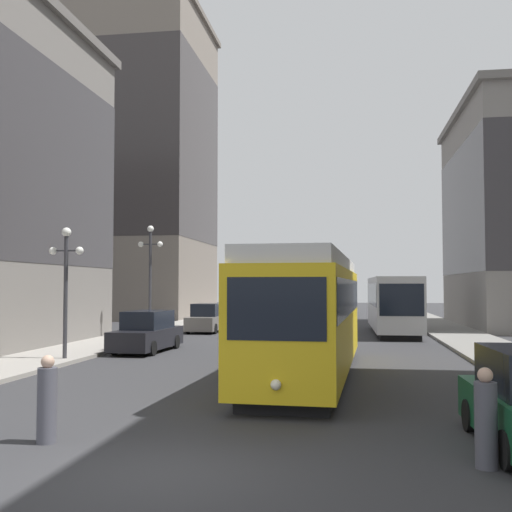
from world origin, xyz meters
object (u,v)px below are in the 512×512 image
Objects in this scene: transit_bus at (393,302)px; pedestrian_crossing_near at (47,402)px; parked_car_left_near at (147,333)px; parked_car_left_mid at (207,319)px; pedestrian_on_sidewalk at (486,421)px; lamp_post_left_far at (150,264)px; streetcar at (310,312)px; lamp_post_left_near at (66,271)px.

pedestrian_crossing_near is (-8.24, -27.85, -1.18)m from transit_bus.
transit_bus is 2.25× the size of parked_car_left_near.
parked_car_left_mid is 2.71× the size of pedestrian_on_sidewalk.
lamp_post_left_far is at bearing -156.89° from transit_bus.
parked_car_left_mid is 6.81m from lamp_post_left_far.
pedestrian_on_sidewalk is (-0.42, -28.29, -1.19)m from transit_bus.
parked_car_left_mid is 30.10m from pedestrian_on_sidewalk.
transit_bus reaches higher than parked_car_left_mid.
streetcar is 10.33m from pedestrian_crossing_near.
parked_car_left_mid is 16.22m from lamp_post_left_near.
lamp_post_left_far is (-13.09, 22.30, 3.38)m from pedestrian_on_sidewalk.
transit_bus is 6.89× the size of pedestrian_crossing_near.
pedestrian_on_sidewalk is at bearing 146.14° from pedestrian_crossing_near.
pedestrian_on_sidewalk is at bearing -67.26° from parked_car_left_mid.
streetcar reaches higher than parked_car_left_near.
streetcar reaches higher than transit_bus.
streetcar is 2.73× the size of lamp_post_left_near.
pedestrian_on_sidewalk is at bearing -59.58° from lamp_post_left_far.
parked_car_left_near is 5.31m from lamp_post_left_near.
lamp_post_left_near is 0.83× the size of lamp_post_left_far.
lamp_post_left_far is (-9.62, 12.59, 2.03)m from streetcar.
lamp_post_left_far reaches higher than pedestrian_on_sidewalk.
transit_bus is at bearing 48.70° from parked_car_left_near.
streetcar is 10.01m from lamp_post_left_near.
lamp_post_left_far is (-1.90, -5.65, 3.29)m from parked_car_left_mid.
lamp_post_left_far is at bearing 32.40° from pedestrian_on_sidewalk.
pedestrian_crossing_near reaches higher than pedestrian_on_sidewalk.
pedestrian_on_sidewalk is (11.19, -16.24, -0.09)m from parked_car_left_near.
lamp_post_left_far is at bearing 129.92° from streetcar.
parked_car_left_near reaches higher than pedestrian_on_sidewalk.
streetcar is at bearing 21.64° from pedestrian_on_sidewalk.
parked_car_left_near is 19.72m from pedestrian_on_sidewalk.
transit_bus is 29.07m from pedestrian_crossing_near.
transit_bus is 1.84× the size of lamp_post_left_far.
transit_bus reaches higher than pedestrian_on_sidewalk.
pedestrian_on_sidewalk is 18.01m from lamp_post_left_near.
streetcar reaches higher than parked_car_left_mid.
parked_car_left_mid is at bearing 115.47° from streetcar.
lamp_post_left_near is 10.26m from lamp_post_left_far.
pedestrian_crossing_near is at bearing -82.09° from parked_car_left_mid.
parked_car_left_near is at bearing -72.58° from lamp_post_left_far.
lamp_post_left_far is (-1.90, 6.06, 3.29)m from parked_car_left_near.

